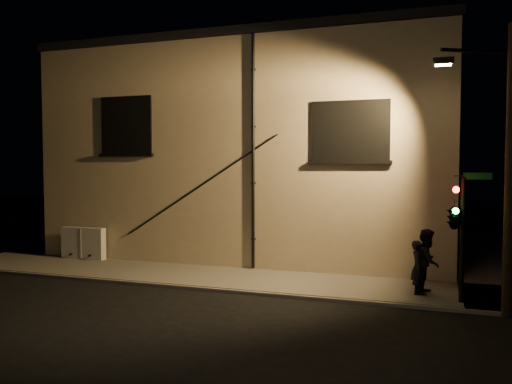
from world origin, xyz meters
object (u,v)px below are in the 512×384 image
(traffic_signal, at_px, (455,215))
(streetlamp_pole, at_px, (507,163))
(pedestrian_b, at_px, (427,261))
(utility_cabinet, at_px, (83,243))
(pedestrian_a, at_px, (418,267))

(traffic_signal, xyz_separation_m, streetlamp_pole, (1.16, -0.46, 1.39))
(pedestrian_b, height_order, traffic_signal, traffic_signal)
(utility_cabinet, distance_m, pedestrian_a, 12.78)
(pedestrian_a, relative_size, streetlamp_pole, 0.21)
(pedestrian_a, height_order, streetlamp_pole, streetlamp_pole)
(streetlamp_pole, bearing_deg, traffic_signal, 158.39)
(traffic_signal, height_order, streetlamp_pole, streetlamp_pole)
(pedestrian_b, relative_size, streetlamp_pole, 0.26)
(utility_cabinet, distance_m, pedestrian_b, 13.03)
(pedestrian_b, bearing_deg, pedestrian_a, 132.05)
(pedestrian_b, height_order, streetlamp_pole, streetlamp_pole)
(pedestrian_b, distance_m, streetlamp_pole, 3.61)
(pedestrian_b, distance_m, traffic_signal, 1.79)
(pedestrian_a, bearing_deg, utility_cabinet, 82.47)
(traffic_signal, bearing_deg, utility_cabinet, 170.57)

